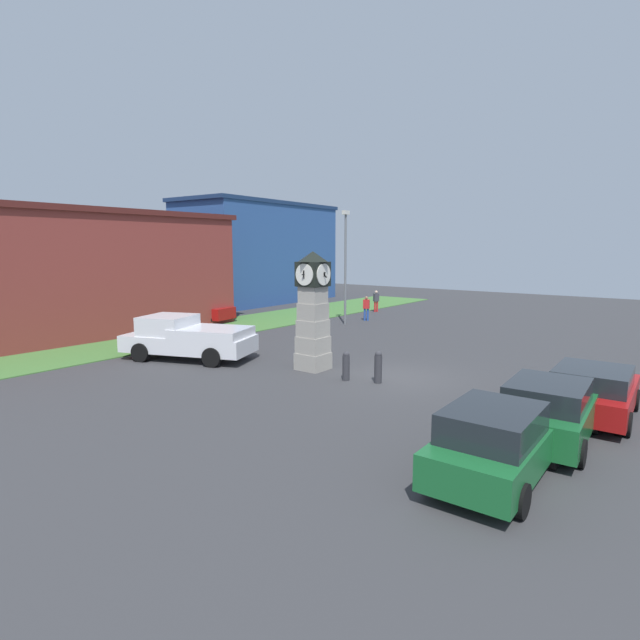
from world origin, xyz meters
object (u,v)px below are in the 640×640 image
Objects in this scene: bollard_near_tower at (346,366)px; bollard_mid_row at (378,367)px; car_silver_hatch at (201,309)px; pickup_truck at (188,338)px; car_by_building at (593,391)px; clock_tower at (313,312)px; car_navy_sedan at (495,443)px; street_lamp_far_side at (345,260)px; car_near_tower at (549,411)px; pedestrian_near_bench at (376,300)px; pedestrian_by_cars at (366,307)px.

bollard_near_tower is 0.92× the size of bollard_mid_row.
bollard_mid_row is at bearing -109.06° from car_silver_hatch.
bollard_near_tower is at bearing -80.34° from pickup_truck.
car_silver_hatch is (5.14, 23.32, 0.06)m from car_by_building.
pickup_truck reaches higher than car_silver_hatch.
car_silver_hatch reaches higher than bollard_near_tower.
clock_tower is at bearing -112.31° from car_silver_hatch.
street_lamp_far_side reaches higher than car_navy_sedan.
car_near_tower is 2.52× the size of pedestrian_near_bench.
car_by_building is (5.63, -0.89, -0.06)m from car_navy_sedan.
pickup_truck is (-1.25, 7.36, 0.40)m from bollard_near_tower.
pedestrian_near_bench is 0.99× the size of pedestrian_by_cars.
car_silver_hatch is (7.90, 22.80, 0.01)m from car_near_tower.
car_navy_sedan is 0.58× the size of street_lamp_far_side.
car_near_tower is 0.67× the size of pickup_truck.
pedestrian_near_bench is (11.17, -6.36, 0.10)m from car_silver_hatch.
car_by_building is 0.89× the size of car_silver_hatch.
pedestrian_by_cars is (14.32, 0.03, -0.02)m from pickup_truck.
street_lamp_far_side is at bearing -165.29° from pedestrian_near_bench.
bollard_near_tower is 0.67× the size of pedestrian_near_bench.
clock_tower is 5.84m from pickup_truck.
bollard_mid_row is (0.41, -1.10, 0.05)m from bollard_near_tower.
clock_tower reaches higher than car_silver_hatch.
car_navy_sedan is 21.29m from street_lamp_far_side.
pedestrian_near_bench is at bearing 5.76° from pickup_truck.
car_by_building is at bearing -8.95° from car_navy_sedan.
car_by_building is 0.59× the size of street_lamp_far_side.
clock_tower is 1.12× the size of car_by_building.
clock_tower is 9.59m from car_near_tower.
pickup_truck is (3.34, 14.20, 0.13)m from car_navy_sedan.
car_navy_sedan is 2.53× the size of pedestrian_near_bench.
pickup_truck is 3.75× the size of pedestrian_near_bench.
pedestrian_near_bench is at bearing 14.71° from street_lamp_far_side.
pedestrian_by_cars is (12.48, 5.41, -1.37)m from clock_tower.
car_near_tower reaches higher than car_by_building.
pedestrian_by_cars reaches higher than car_near_tower.
bollard_mid_row is 0.17× the size of street_lamp_far_side.
bollard_mid_row is at bearing -140.36° from street_lamp_far_side.
pedestrian_by_cars is (13.06, 7.39, 0.37)m from bollard_near_tower.
car_near_tower is 0.57× the size of street_lamp_far_side.
pedestrian_by_cars is at bearing 0.14° from pickup_truck.
clock_tower reaches higher than bollard_near_tower.
car_by_building is 23.88m from car_silver_hatch.
car_by_building is (2.76, -0.53, -0.05)m from car_near_tower.
clock_tower is 1.15× the size of car_navy_sedan.
bollard_near_tower is at bearing 97.62° from car_by_building.
car_silver_hatch is 12.86m from pedestrian_near_bench.
pedestrian_by_cars is at bearing -49.94° from car_silver_hatch.
car_near_tower is 24.13m from car_silver_hatch.
bollard_near_tower is 13.60m from street_lamp_far_side.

